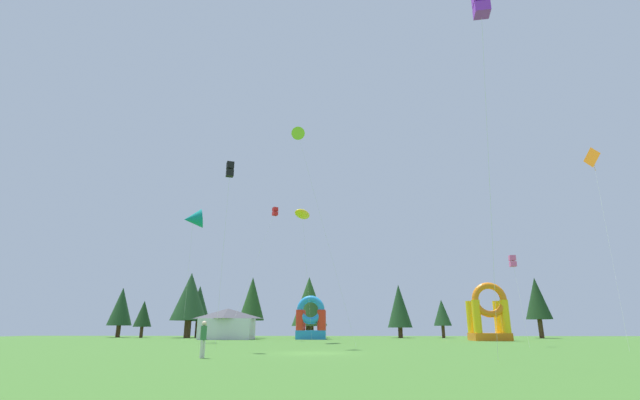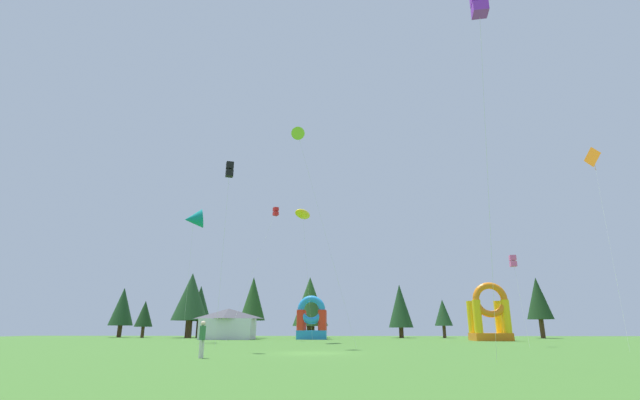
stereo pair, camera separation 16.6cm
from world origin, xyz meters
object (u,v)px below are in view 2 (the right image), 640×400
object	(u,v)px
kite_teal_delta	(194,219)
kite_red_box	(276,212)
festival_tent	(228,324)
kite_orange_diamond	(595,159)
kite_purple_box	(479,5)
kite_yellow_parafoil	(303,214)
inflatable_orange_dome	(312,323)
kite_pink_box	(513,261)
inflatable_blue_arch	(490,318)
kite_black_box	(230,170)
kite_lime_delta	(298,135)
person_left_edge	(202,336)

from	to	relation	value
kite_teal_delta	kite_red_box	bearing A→B (deg)	43.82
festival_tent	kite_orange_diamond	bearing A→B (deg)	-35.16
kite_teal_delta	kite_purple_box	bearing A→B (deg)	-54.09
kite_red_box	kite_yellow_parafoil	world-z (taller)	kite_red_box
kite_orange_diamond	inflatable_orange_dome	bearing A→B (deg)	132.88
kite_pink_box	inflatable_blue_arch	distance (m)	17.57
kite_purple_box	kite_red_box	distance (m)	43.54
kite_yellow_parafoil	festival_tent	size ratio (longest dim) A/B	2.11
kite_purple_box	inflatable_blue_arch	bearing A→B (deg)	73.33
inflatable_orange_dome	festival_tent	size ratio (longest dim) A/B	0.83
kite_pink_box	kite_black_box	bearing A→B (deg)	-158.31
festival_tent	kite_purple_box	bearing A→B (deg)	-63.93
kite_yellow_parafoil	inflatable_orange_dome	world-z (taller)	kite_yellow_parafoil
kite_purple_box	kite_lime_delta	bearing A→B (deg)	116.96
kite_orange_diamond	kite_purple_box	bearing A→B (deg)	-129.19
person_left_edge	inflatable_blue_arch	size ratio (longest dim) A/B	0.27
kite_red_box	kite_yellow_parafoil	bearing A→B (deg)	-63.25
person_left_edge	kite_red_box	bearing A→B (deg)	-153.32
kite_pink_box	inflatable_orange_dome	world-z (taller)	kite_pink_box
kite_lime_delta	kite_teal_delta	bearing A→B (deg)	136.79
kite_black_box	kite_orange_diamond	bearing A→B (deg)	9.20
inflatable_orange_dome	kite_red_box	bearing A→B (deg)	-131.98
kite_black_box	kite_lime_delta	bearing A→B (deg)	54.31
kite_lime_delta	kite_orange_diamond	bearing A→B (deg)	-3.29
inflatable_blue_arch	inflatable_orange_dome	xyz separation A→B (m)	(-22.38, 6.15, -0.61)
inflatable_orange_dome	kite_purple_box	bearing A→B (deg)	-77.23
kite_purple_box	kite_red_box	world-z (taller)	kite_red_box
kite_red_box	inflatable_orange_dome	size ratio (longest dim) A/B	2.99
kite_yellow_parafoil	inflatable_orange_dome	bearing A→B (deg)	89.05
kite_black_box	festival_tent	size ratio (longest dim) A/B	1.94
kite_black_box	inflatable_orange_dome	bearing A→B (deg)	82.53
kite_red_box	kite_teal_delta	bearing A→B (deg)	-136.18
person_left_edge	festival_tent	world-z (taller)	festival_tent
kite_red_box	inflatable_orange_dome	world-z (taller)	kite_red_box
kite_orange_diamond	person_left_edge	distance (m)	34.18
kite_purple_box	inflatable_blue_arch	distance (m)	43.61
kite_black_box	festival_tent	world-z (taller)	kite_black_box
kite_pink_box	person_left_edge	bearing A→B (deg)	-144.81
kite_orange_diamond	kite_teal_delta	bearing A→B (deg)	159.98
kite_teal_delta	kite_lime_delta	bearing A→B (deg)	-43.21
festival_tent	person_left_edge	bearing A→B (deg)	-78.01
kite_black_box	kite_pink_box	world-z (taller)	kite_black_box
kite_black_box	person_left_edge	distance (m)	13.60
kite_lime_delta	festival_tent	xyz separation A→B (m)	(-11.61, 24.53, -16.58)
kite_pink_box	inflatable_orange_dome	xyz separation A→B (m)	(-19.55, 22.88, -5.18)
kite_pink_box	person_left_edge	world-z (taller)	kite_pink_box
kite_orange_diamond	person_left_edge	xyz separation A→B (m)	(-28.92, -11.53, -14.09)
inflatable_blue_arch	inflatable_orange_dome	distance (m)	23.22
kite_lime_delta	person_left_edge	xyz separation A→B (m)	(-3.65, -12.98, -17.49)
kite_purple_box	kite_lime_delta	xyz separation A→B (m)	(-10.17, 19.99, 2.95)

